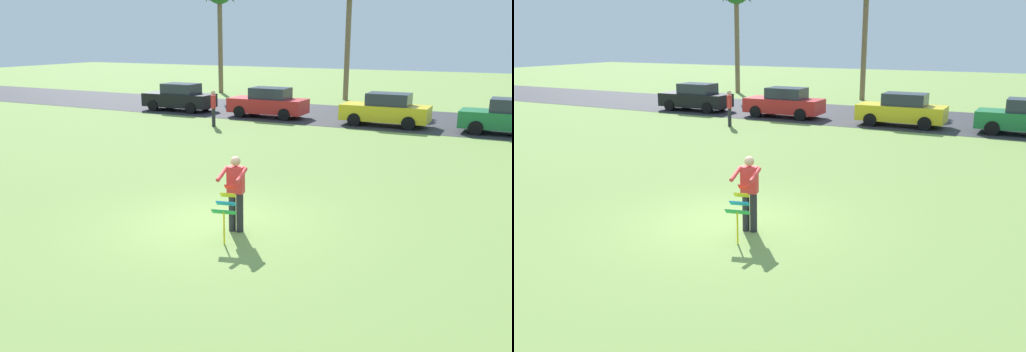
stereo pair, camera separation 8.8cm
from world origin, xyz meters
The scene contains 9 objects.
ground_plane centered at (0.00, 0.00, 0.00)m, with size 120.00×120.00×0.00m, color olive.
road_strip centered at (0.00, 18.26, 0.01)m, with size 120.00×8.00×0.01m, color #2D2D33.
person_kite_flyer centered at (0.69, -0.24, 0.95)m, with size 0.62×0.71×1.73m.
kite_held centered at (0.80, -0.87, 0.80)m, with size 0.53×0.70×1.19m.
parked_car_black centered at (-11.88, 15.86, 0.77)m, with size 4.23×1.89×1.60m.
parked_car_red centered at (-6.12, 15.86, 0.77)m, with size 4.23×1.89×1.60m.
parked_car_yellow centered at (0.23, 15.86, 0.77)m, with size 4.21×1.85×1.60m.
parked_car_green centered at (5.78, 15.86, 0.77)m, with size 4.24×1.91×1.60m.
person_walker_near centered at (-7.24, 11.99, 0.93)m, with size 0.36×0.52×1.73m.
Camera 1 is at (6.15, -10.13, 4.26)m, focal length 37.31 mm.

